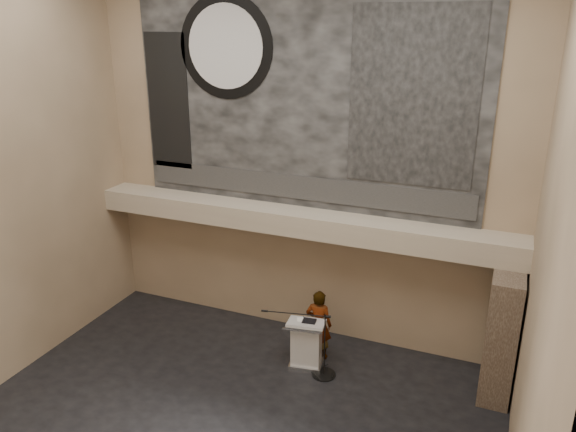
% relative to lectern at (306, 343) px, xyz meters
% --- Properties ---
extents(floor, '(10.00, 10.00, 0.00)m').
position_rel_lectern_xyz_m(floor, '(-0.73, -2.49, -0.55)').
color(floor, black).
rests_on(floor, ground).
extents(wall_back, '(10.00, 0.02, 8.50)m').
position_rel_lectern_xyz_m(wall_back, '(-0.73, 1.51, 3.70)').
color(wall_back, '#866F55').
rests_on(wall_back, floor).
extents(wall_front, '(10.00, 0.02, 8.50)m').
position_rel_lectern_xyz_m(wall_front, '(-0.73, -6.49, 3.70)').
color(wall_front, '#866F55').
rests_on(wall_front, floor).
extents(wall_right, '(0.02, 8.00, 8.50)m').
position_rel_lectern_xyz_m(wall_right, '(4.27, -2.49, 3.70)').
color(wall_right, '#866F55').
rests_on(wall_right, floor).
extents(soffit, '(10.00, 0.80, 0.50)m').
position_rel_lectern_xyz_m(soffit, '(-0.73, 1.11, 2.40)').
color(soffit, tan).
rests_on(soffit, wall_back).
extents(sprinkler_left, '(0.04, 0.04, 0.06)m').
position_rel_lectern_xyz_m(sprinkler_left, '(-2.33, 1.06, 2.12)').
color(sprinkler_left, '#B2893D').
rests_on(sprinkler_left, soffit).
extents(sprinkler_right, '(0.04, 0.04, 0.06)m').
position_rel_lectern_xyz_m(sprinkler_right, '(1.17, 1.06, 2.12)').
color(sprinkler_right, '#B2893D').
rests_on(sprinkler_right, soffit).
extents(banner, '(8.00, 0.05, 5.00)m').
position_rel_lectern_xyz_m(banner, '(-0.73, 1.48, 5.15)').
color(banner, black).
rests_on(banner, wall_back).
extents(banner_text_strip, '(7.76, 0.02, 0.55)m').
position_rel_lectern_xyz_m(banner_text_strip, '(-0.73, 1.44, 3.10)').
color(banner_text_strip, '#2A2A2A').
rests_on(banner_text_strip, banner).
extents(banner_clock_rim, '(2.30, 0.02, 2.30)m').
position_rel_lectern_xyz_m(banner_clock_rim, '(-2.53, 1.44, 6.15)').
color(banner_clock_rim, black).
rests_on(banner_clock_rim, banner).
extents(banner_clock_face, '(1.84, 0.02, 1.84)m').
position_rel_lectern_xyz_m(banner_clock_face, '(-2.53, 1.42, 6.15)').
color(banner_clock_face, silver).
rests_on(banner_clock_face, banner).
extents(banner_building_print, '(2.60, 0.02, 3.60)m').
position_rel_lectern_xyz_m(banner_building_print, '(1.67, 1.44, 5.25)').
color(banner_building_print, black).
rests_on(banner_building_print, banner).
extents(banner_brick_print, '(1.10, 0.02, 3.20)m').
position_rel_lectern_xyz_m(banner_brick_print, '(-4.13, 1.44, 4.85)').
color(banner_brick_print, black).
rests_on(banner_brick_print, banner).
extents(stone_pier, '(0.60, 1.40, 2.70)m').
position_rel_lectern_xyz_m(stone_pier, '(3.92, 0.66, 0.80)').
color(stone_pier, '#413328').
rests_on(stone_pier, floor).
extents(lectern, '(0.89, 0.69, 1.14)m').
position_rel_lectern_xyz_m(lectern, '(0.00, 0.00, 0.00)').
color(lectern, silver).
rests_on(lectern, floor).
extents(binder, '(0.32, 0.27, 0.04)m').
position_rel_lectern_xyz_m(binder, '(0.05, 0.01, 0.56)').
color(binder, black).
rests_on(binder, lectern).
extents(papers, '(0.32, 0.36, 0.00)m').
position_rel_lectern_xyz_m(papers, '(-0.10, -0.02, 0.55)').
color(papers, white).
rests_on(papers, lectern).
extents(speaker_person, '(0.62, 0.42, 1.66)m').
position_rel_lectern_xyz_m(speaker_person, '(0.13, 0.42, 0.28)').
color(speaker_person, white).
rests_on(speaker_person, floor).
extents(mic_stand, '(1.60, 0.56, 1.48)m').
position_rel_lectern_xyz_m(mic_stand, '(0.43, -0.22, -0.32)').
color(mic_stand, black).
rests_on(mic_stand, floor).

